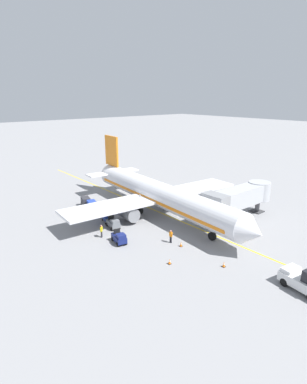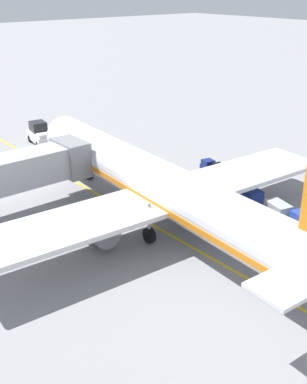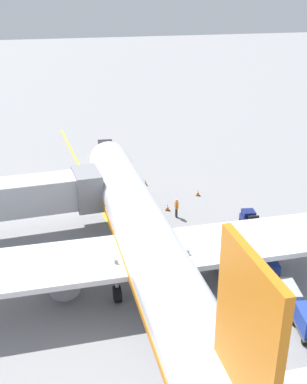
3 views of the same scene
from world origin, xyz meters
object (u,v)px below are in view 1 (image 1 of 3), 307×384
at_px(safety_cone_nose_left, 181,244).
at_px(safety_cone_nose_right, 170,262).
at_px(parked_airliner, 159,194).
at_px(jet_bridge, 240,197).
at_px(pushback_tractor, 306,281).
at_px(baggage_tug_trailing, 113,223).
at_px(baggage_cart_second_in_train, 99,209).
at_px(ground_crew_wing_walker, 101,230).
at_px(baggage_cart_third_in_train, 92,205).
at_px(safety_cone_wing_tip, 224,264).
at_px(baggage_cart_front, 107,216).
at_px(baggage_tug_lead, 119,238).
at_px(ground_crew_loader, 171,236).
at_px(baggage_cart_tail_end, 86,201).

distance_m(safety_cone_nose_left, safety_cone_nose_right, 4.53).
relative_size(parked_airliner, safety_cone_nose_left, 63.30).
bearing_deg(safety_cone_nose_left, jet_bridge, -175.54).
height_order(pushback_tractor, safety_cone_nose_left, pushback_tractor).
distance_m(parked_airliner, baggage_tug_trailing, 8.78).
bearing_deg(baggage_cart_second_in_train, ground_crew_wing_walker, 61.53).
relative_size(parked_airliner, baggage_cart_third_in_train, 12.54).
relative_size(parked_airliner, pushback_tractor, 7.99).
bearing_deg(safety_cone_wing_tip, safety_cone_nose_right, -45.65).
relative_size(parked_airliner, baggage_cart_front, 12.54).
xyz_separation_m(baggage_tug_lead, ground_crew_loader, (-5.02, 4.02, 0.24)).
height_order(baggage_cart_third_in_train, ground_crew_loader, ground_crew_loader).
distance_m(parked_airliner, jet_bridge, 12.00).
bearing_deg(baggage_tug_lead, safety_cone_nose_left, 133.46).
relative_size(ground_crew_wing_walker, safety_cone_wing_tip, 2.86).
height_order(jet_bridge, safety_cone_nose_right, jet_bridge).
bearing_deg(ground_crew_loader, safety_cone_nose_left, 99.70).
relative_size(ground_crew_loader, safety_cone_nose_left, 2.86).
height_order(baggage_tug_lead, baggage_cart_front, baggage_tug_lead).
xyz_separation_m(baggage_tug_lead, baggage_cart_front, (-2.53, -6.90, 0.24)).
xyz_separation_m(parked_airliner, baggage_cart_front, (7.87, -2.28, -2.24)).
height_order(baggage_cart_front, baggage_cart_tail_end, same).
xyz_separation_m(jet_bridge, baggage_cart_front, (15.58, -11.47, -2.50)).
height_order(baggage_cart_third_in_train, ground_crew_wing_walker, ground_crew_wing_walker).
height_order(baggage_cart_tail_end, safety_cone_nose_right, baggage_cart_tail_end).
bearing_deg(baggage_tug_trailing, safety_cone_wing_tip, 101.83).
distance_m(pushback_tractor, baggage_tug_lead, 21.20).
distance_m(baggage_cart_tail_end, ground_crew_wing_walker, 12.76).
bearing_deg(baggage_tug_lead, safety_cone_nose_right, 99.78).
relative_size(parked_airliner, safety_cone_wing_tip, 63.30).
height_order(jet_bridge, ground_crew_loader, jet_bridge).
relative_size(pushback_tractor, safety_cone_nose_left, 7.92).
xyz_separation_m(pushback_tractor, baggage_cart_tail_end, (4.53, -34.64, -0.15)).
bearing_deg(safety_cone_nose_left, baggage_cart_front, -77.58).
bearing_deg(baggage_cart_front, baggage_cart_third_in_train, -96.20).
bearing_deg(safety_cone_wing_tip, parked_airliner, -106.63).
xyz_separation_m(jet_bridge, baggage_cart_tail_end, (14.81, -19.51, -2.50)).
relative_size(baggage_cart_second_in_train, ground_crew_loader, 1.76).
bearing_deg(baggage_cart_tail_end, jet_bridge, 127.20).
bearing_deg(baggage_cart_third_in_train, baggage_cart_front, 83.80).
bearing_deg(safety_cone_wing_tip, baggage_cart_front, -81.28).
bearing_deg(baggage_cart_tail_end, ground_crew_loader, 95.17).
xyz_separation_m(parked_airliner, baggage_tug_lead, (10.40, 4.62, -2.47)).
bearing_deg(safety_cone_nose_right, jet_bridge, -169.00).
xyz_separation_m(pushback_tractor, ground_crew_loader, (2.82, -15.68, -0.15)).
height_order(jet_bridge, baggage_cart_front, jet_bridge).
height_order(parked_airliner, pushback_tractor, parked_airliner).
distance_m(baggage_cart_third_in_train, safety_cone_wing_tip, 24.68).
relative_size(jet_bridge, ground_crew_loader, 7.78).
relative_size(baggage_tug_trailing, safety_cone_nose_left, 4.53).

